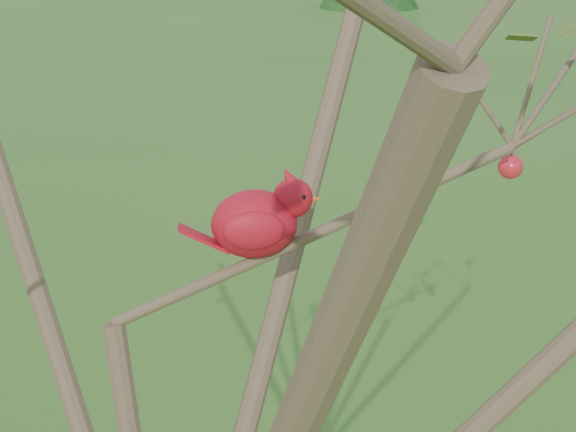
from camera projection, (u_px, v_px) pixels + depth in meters
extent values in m
sphere|color=red|center=(511.00, 167.00, 1.40)|extent=(0.04, 0.04, 0.04)
ellipsoid|color=#AE0E1A|center=(254.00, 224.00, 1.30)|extent=(0.14, 0.11, 0.10)
sphere|color=#AE0E1A|center=(293.00, 198.00, 1.29)|extent=(0.06, 0.06, 0.06)
cone|color=#AE0E1A|center=(290.00, 179.00, 1.28)|extent=(0.05, 0.03, 0.04)
cone|color=#D85914|center=(313.00, 199.00, 1.30)|extent=(0.03, 0.02, 0.02)
ellipsoid|color=black|center=(306.00, 200.00, 1.30)|extent=(0.02, 0.03, 0.03)
cube|color=#AE0E1A|center=(204.00, 239.00, 1.29)|extent=(0.08, 0.04, 0.04)
ellipsoid|color=#AE0E1A|center=(248.00, 214.00, 1.33)|extent=(0.09, 0.03, 0.06)
ellipsoid|color=#AE0E1A|center=(254.00, 231.00, 1.26)|extent=(0.09, 0.03, 0.06)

